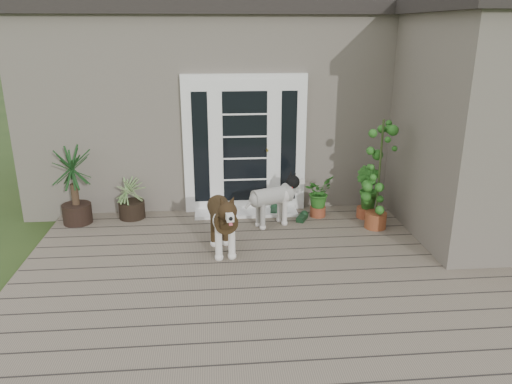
{
  "coord_description": "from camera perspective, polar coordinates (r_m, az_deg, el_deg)",
  "views": [
    {
      "loc": [
        -0.68,
        -4.84,
        2.92
      ],
      "look_at": [
        -0.1,
        1.75,
        0.7
      ],
      "focal_mm": 34.48,
      "sensor_mm": 36.0,
      "label": 1
    }
  ],
  "objects": [
    {
      "name": "spider_plant",
      "position": [
        7.75,
        -14.31,
        -0.47
      ],
      "size": [
        0.77,
        0.77,
        0.7
      ],
      "primitive_type": null,
      "rotation": [
        0.0,
        0.0,
        -0.19
      ],
      "color": "#8EA465",
      "rests_on": "deck"
    },
    {
      "name": "door_step",
      "position": [
        7.76,
        -1.16,
        -2.38
      ],
      "size": [
        1.6,
        0.4,
        0.05
      ],
      "primitive_type": "cube",
      "color": "white",
      "rests_on": "deck"
    },
    {
      "name": "clog_left",
      "position": [
        7.8,
        2.13,
        -2.1
      ],
      "size": [
        0.21,
        0.36,
        0.1
      ],
      "primitive_type": null,
      "rotation": [
        0.0,
        0.0,
        -0.15
      ],
      "color": "black",
      "rests_on": "deck"
    },
    {
      "name": "sapling",
      "position": [
        7.2,
        14.11,
        2.11
      ],
      "size": [
        0.57,
        0.57,
        1.66
      ],
      "primitive_type": null,
      "rotation": [
        0.0,
        0.0,
        0.19
      ],
      "color": "#29621C",
      "rests_on": "deck"
    },
    {
      "name": "brindle_dog",
      "position": [
        6.35,
        -3.94,
        -3.78
      ],
      "size": [
        0.53,
        0.98,
        0.78
      ],
      "primitive_type": null,
      "rotation": [
        0.0,
        0.0,
        3.29
      ],
      "color": "#3F2D17",
      "rests_on": "deck"
    },
    {
      "name": "yucca",
      "position": [
        7.71,
        -20.37,
        0.67
      ],
      "size": [
        1.06,
        1.06,
        1.17
      ],
      "primitive_type": null,
      "rotation": [
        0.0,
        0.0,
        0.4
      ],
      "color": "black",
      "rests_on": "deck"
    },
    {
      "name": "white_dog",
      "position": [
        7.22,
        1.85,
        -1.4
      ],
      "size": [
        0.88,
        0.64,
        0.67
      ],
      "primitive_type": null,
      "rotation": [
        0.0,
        0.0,
        -1.17
      ],
      "color": "silver",
      "rests_on": "deck"
    },
    {
      "name": "deck",
      "position": [
        6.0,
        2.11,
        -9.89
      ],
      "size": [
        6.2,
        4.6,
        0.12
      ],
      "primitive_type": "cube",
      "color": "#6B5B4C",
      "rests_on": "ground"
    },
    {
      "name": "herb_b",
      "position": [
        7.73,
        12.67,
        -0.86
      ],
      "size": [
        0.55,
        0.55,
        0.58
      ],
      "primitive_type": "imported",
      "rotation": [
        0.0,
        0.0,
        2.27
      ],
      "color": "#184B15",
      "rests_on": "deck"
    },
    {
      "name": "herb_c",
      "position": [
        8.12,
        16.66,
        -0.17
      ],
      "size": [
        0.45,
        0.45,
        0.6
      ],
      "primitive_type": "imported",
      "rotation": [
        0.0,
        0.0,
        4.51
      ],
      "color": "#1D5F1B",
      "rests_on": "deck"
    },
    {
      "name": "house_wing",
      "position": [
        7.4,
        24.14,
        6.28
      ],
      "size": [
        1.6,
        2.4,
        3.1
      ],
      "primitive_type": "cube",
      "color": "#665E54",
      "rests_on": "ground"
    },
    {
      "name": "house_main",
      "position": [
        9.61,
        -0.93,
        10.36
      ],
      "size": [
        7.4,
        4.0,
        3.1
      ],
      "primitive_type": "cube",
      "color": "#665E54",
      "rests_on": "ground"
    },
    {
      "name": "roof_wing",
      "position": [
        7.28,
        25.93,
        19.03
      ],
      "size": [
        1.8,
        2.6,
        0.2
      ],
      "primitive_type": "cube",
      "color": "#2D2826",
      "rests_on": "house_wing"
    },
    {
      "name": "clog_right",
      "position": [
        7.55,
        5.39,
        -2.9
      ],
      "size": [
        0.28,
        0.36,
        0.1
      ],
      "primitive_type": null,
      "rotation": [
        0.0,
        0.0,
        -0.48
      ],
      "color": "black",
      "rests_on": "deck"
    },
    {
      "name": "herb_a",
      "position": [
        7.65,
        7.23,
        -0.82
      ],
      "size": [
        0.62,
        0.62,
        0.56
      ],
      "primitive_type": "imported",
      "rotation": [
        0.0,
        0.0,
        0.85
      ],
      "color": "#21601B",
      "rests_on": "deck"
    },
    {
      "name": "roof_main",
      "position": [
        9.52,
        -0.99,
        20.24
      ],
      "size": [
        7.6,
        4.2,
        0.2
      ],
      "primitive_type": "cube",
      "color": "#2D2826",
      "rests_on": "house_main"
    },
    {
      "name": "door_unit",
      "position": [
        7.65,
        -1.31,
        5.52
      ],
      "size": [
        1.9,
        0.14,
        2.15
      ],
      "primitive_type": "cube",
      "color": "white",
      "rests_on": "deck"
    }
  ]
}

